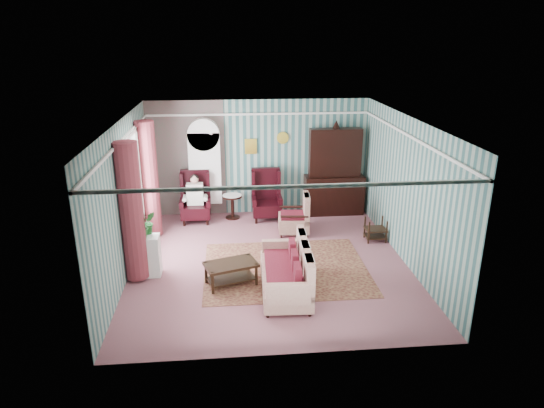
{
  "coord_description": "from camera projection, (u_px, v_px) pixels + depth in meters",
  "views": [
    {
      "loc": [
        -0.77,
        -8.88,
        4.42
      ],
      "look_at": [
        0.11,
        0.6,
        1.05
      ],
      "focal_mm": 32.0,
      "sensor_mm": 36.0,
      "label": 1
    }
  ],
  "objects": [
    {
      "name": "room_shell",
      "position": [
        236.0,
        166.0,
        9.32
      ],
      "size": [
        5.53,
        6.02,
        2.91
      ],
      "color": "#376564",
      "rests_on": "ground"
    },
    {
      "name": "round_side_table",
      "position": [
        232.0,
        207.0,
        12.15
      ],
      "size": [
        0.5,
        0.5,
        0.6
      ],
      "primitive_type": "cylinder",
      "color": "black",
      "rests_on": "floor"
    },
    {
      "name": "floral_armchair",
      "position": [
        294.0,
        214.0,
        11.18
      ],
      "size": [
        0.89,
        0.84,
        0.96
      ],
      "primitive_type": "cube",
      "rotation": [
        0.0,
        0.0,
        1.48
      ],
      "color": "#BEB293",
      "rests_on": "floor"
    },
    {
      "name": "potted_plant_b",
      "position": [
        149.0,
        223.0,
        9.19
      ],
      "size": [
        0.3,
        0.28,
        0.45
      ],
      "primitive_type": "imported",
      "rotation": [
        0.0,
        0.0,
        0.41
      ],
      "color": "#26591C",
      "rests_on": "plant_stand"
    },
    {
      "name": "dresser_hutch",
      "position": [
        335.0,
        169.0,
        12.2
      ],
      "size": [
        1.5,
        0.56,
        2.36
      ],
      "primitive_type": "cube",
      "color": "black",
      "rests_on": "floor"
    },
    {
      "name": "rug",
      "position": [
        286.0,
        268.0,
        9.62
      ],
      "size": [
        3.2,
        2.6,
        0.01
      ],
      "primitive_type": "cube",
      "color": "#431619",
      "rests_on": "floor"
    },
    {
      "name": "coffee_table",
      "position": [
        231.0,
        274.0,
        8.95
      ],
      "size": [
        1.07,
        0.81,
        0.43
      ],
      "primitive_type": "cube",
      "rotation": [
        0.0,
        0.0,
        0.31
      ],
      "color": "black",
      "rests_on": "floor"
    },
    {
      "name": "seated_woman",
      "position": [
        195.0,
        199.0,
        11.84
      ],
      "size": [
        0.44,
        0.4,
        1.18
      ],
      "primitive_type": null,
      "color": "silver",
      "rests_on": "floor"
    },
    {
      "name": "wingback_left",
      "position": [
        195.0,
        197.0,
        11.83
      ],
      "size": [
        0.76,
        0.8,
        1.25
      ],
      "primitive_type": "cube",
      "color": "black",
      "rests_on": "floor"
    },
    {
      "name": "wingback_right",
      "position": [
        267.0,
        195.0,
        11.98
      ],
      "size": [
        0.76,
        0.8,
        1.25
      ],
      "primitive_type": "cube",
      "color": "black",
      "rests_on": "floor"
    },
    {
      "name": "nest_table",
      "position": [
        375.0,
        229.0,
        10.85
      ],
      "size": [
        0.45,
        0.38,
        0.54
      ],
      "primitive_type": "cube",
      "color": "black",
      "rests_on": "floor"
    },
    {
      "name": "plant_stand",
      "position": [
        146.0,
        256.0,
        9.25
      ],
      "size": [
        0.55,
        0.35,
        0.8
      ],
      "primitive_type": "cube",
      "color": "white",
      "rests_on": "floor"
    },
    {
      "name": "potted_plant_c",
      "position": [
        140.0,
        225.0,
        9.14
      ],
      "size": [
        0.25,
        0.25,
        0.39
      ],
      "primitive_type": "imported",
      "rotation": [
        0.0,
        0.0,
        -0.16
      ],
      "color": "#264F18",
      "rests_on": "plant_stand"
    },
    {
      "name": "bookcase",
      "position": [
        205.0,
        173.0,
        12.05
      ],
      "size": [
        0.8,
        0.28,
        2.24
      ],
      "primitive_type": "cube",
      "color": "white",
      "rests_on": "floor"
    },
    {
      "name": "sofa",
      "position": [
        285.0,
        265.0,
        8.6
      ],
      "size": [
        1.06,
        1.92,
        1.06
      ],
      "primitive_type": "cube",
      "rotation": [
        0.0,
        0.0,
        1.53
      ],
      "color": "#B7AA8E",
      "rests_on": "floor"
    },
    {
      "name": "floor",
      "position": [
        269.0,
        262.0,
        9.87
      ],
      "size": [
        6.0,
        6.0,
        0.0
      ],
      "primitive_type": "plane",
      "color": "#93555A",
      "rests_on": "ground"
    },
    {
      "name": "potted_plant_a",
      "position": [
        142.0,
        227.0,
        8.98
      ],
      "size": [
        0.44,
        0.4,
        0.45
      ],
      "primitive_type": "imported",
      "rotation": [
        0.0,
        0.0,
        -0.12
      ],
      "color": "#29591C",
      "rests_on": "plant_stand"
    }
  ]
}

